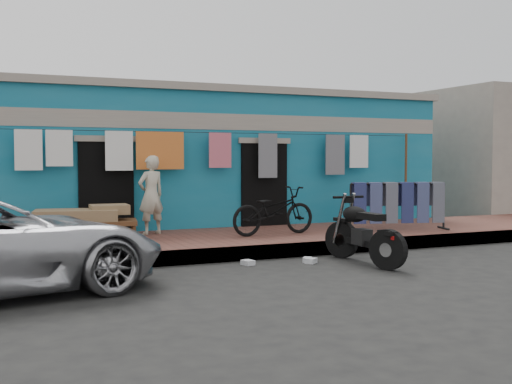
{
  "coord_description": "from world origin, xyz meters",
  "views": [
    {
      "loc": [
        -4.68,
        -8.52,
        1.75
      ],
      "look_at": [
        0.0,
        2.0,
        1.15
      ],
      "focal_mm": 45.0,
      "sensor_mm": 36.0,
      "label": 1
    }
  ],
  "objects_px": {
    "bicycle": "(273,205)",
    "motorcycle": "(364,231)",
    "jeans_rack": "(398,205)",
    "seated_person": "(151,195)",
    "charpoy": "(88,224)"
  },
  "relations": [
    {
      "from": "bicycle",
      "to": "motorcycle",
      "type": "distance_m",
      "value": 2.44
    },
    {
      "from": "bicycle",
      "to": "jeans_rack",
      "type": "distance_m",
      "value": 2.79
    },
    {
      "from": "seated_person",
      "to": "jeans_rack",
      "type": "distance_m",
      "value": 5.13
    },
    {
      "from": "seated_person",
      "to": "motorcycle",
      "type": "relative_size",
      "value": 0.91
    },
    {
      "from": "seated_person",
      "to": "charpoy",
      "type": "relative_size",
      "value": 0.79
    },
    {
      "from": "jeans_rack",
      "to": "seated_person",
      "type": "bearing_deg",
      "value": 164.95
    },
    {
      "from": "jeans_rack",
      "to": "charpoy",
      "type": "bearing_deg",
      "value": 172.69
    },
    {
      "from": "seated_person",
      "to": "motorcycle",
      "type": "height_order",
      "value": "seated_person"
    },
    {
      "from": "bicycle",
      "to": "jeans_rack",
      "type": "xyz_separation_m",
      "value": [
        2.78,
        -0.26,
        -0.06
      ]
    },
    {
      "from": "motorcycle",
      "to": "jeans_rack",
      "type": "bearing_deg",
      "value": 42.84
    },
    {
      "from": "bicycle",
      "to": "charpoy",
      "type": "distance_m",
      "value": 3.55
    },
    {
      "from": "seated_person",
      "to": "jeans_rack",
      "type": "height_order",
      "value": "seated_person"
    },
    {
      "from": "seated_person",
      "to": "motorcycle",
      "type": "bearing_deg",
      "value": 109.46
    },
    {
      "from": "jeans_rack",
      "to": "bicycle",
      "type": "bearing_deg",
      "value": 174.61
    },
    {
      "from": "seated_person",
      "to": "bicycle",
      "type": "relative_size",
      "value": 0.87
    }
  ]
}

